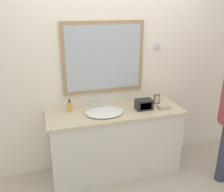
# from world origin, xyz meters

# --- Properties ---
(ground_plane) EXTENTS (14.00, 14.00, 0.00)m
(ground_plane) POSITION_xyz_m (0.00, 0.00, 0.00)
(ground_plane) COLOR #B2A893
(wall_back) EXTENTS (8.00, 0.18, 2.55)m
(wall_back) POSITION_xyz_m (-0.00, 0.64, 1.28)
(wall_back) COLOR silver
(wall_back) RESTS_ON ground_plane
(vanity_counter) EXTENTS (1.67, 0.58, 0.87)m
(vanity_counter) POSITION_xyz_m (0.00, 0.32, 0.44)
(vanity_counter) COLOR beige
(vanity_counter) RESTS_ON ground_plane
(sink_basin) EXTENTS (0.46, 0.41, 0.16)m
(sink_basin) POSITION_xyz_m (-0.15, 0.30, 0.89)
(sink_basin) COLOR white
(sink_basin) RESTS_ON vanity_counter
(soap_bottle) EXTENTS (0.06, 0.06, 0.16)m
(soap_bottle) POSITION_xyz_m (-0.53, 0.47, 0.93)
(soap_bottle) COLOR gold
(soap_bottle) RESTS_ON vanity_counter
(appliance_box) EXTENTS (0.21, 0.13, 0.13)m
(appliance_box) POSITION_xyz_m (0.36, 0.28, 0.94)
(appliance_box) COLOR black
(appliance_box) RESTS_ON vanity_counter
(picture_frame) EXTENTS (0.09, 0.01, 0.13)m
(picture_frame) POSITION_xyz_m (0.59, 0.40, 0.94)
(picture_frame) COLOR brown
(picture_frame) RESTS_ON vanity_counter
(hand_towel_near_sink) EXTENTS (0.15, 0.10, 0.05)m
(hand_towel_near_sink) POSITION_xyz_m (0.60, 0.23, 0.89)
(hand_towel_near_sink) COLOR #B7A899
(hand_towel_near_sink) RESTS_ON vanity_counter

